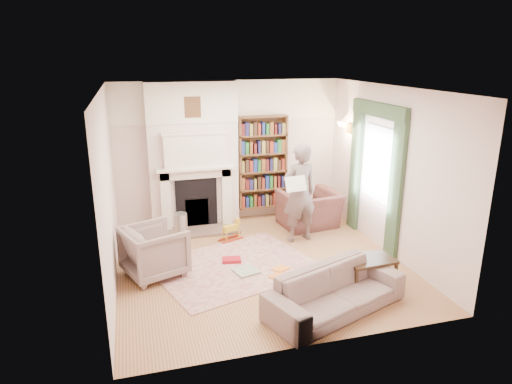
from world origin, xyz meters
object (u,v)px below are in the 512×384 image
object	(u,v)px
armchair_reading	(309,209)
man_reading	(299,193)
sofa	(335,291)
bookcase	(262,162)
rocking_horse	(231,230)
paraffin_heater	(181,228)
armchair_left	(154,251)
coffee_table	(369,273)

from	to	relation	value
armchair_reading	man_reading	size ratio (longest dim) A/B	0.60
sofa	bookcase	bearing A→B (deg)	68.03
man_reading	rocking_horse	distance (m)	1.43
bookcase	armchair_reading	world-z (taller)	bookcase
man_reading	paraffin_heater	bearing A→B (deg)	-21.21
armchair_reading	rocking_horse	bearing A→B (deg)	1.98
armchair_left	coffee_table	bearing A→B (deg)	-133.46
sofa	paraffin_heater	xyz separation A→B (m)	(-1.71, 2.85, -0.01)
rocking_horse	man_reading	bearing A→B (deg)	-34.16
armchair_reading	paraffin_heater	size ratio (longest dim) A/B	1.97
sofa	man_reading	world-z (taller)	man_reading
sofa	coffee_table	size ratio (longest dim) A/B	2.81
bookcase	rocking_horse	distance (m)	1.70
armchair_reading	armchair_left	distance (m)	3.33
armchair_left	man_reading	bearing A→B (deg)	-96.09
armchair_reading	sofa	size ratio (longest dim) A/B	0.55
bookcase	armchair_left	bearing A→B (deg)	-138.47
sofa	man_reading	distance (m)	2.49
bookcase	armchair_left	distance (m)	3.19
man_reading	rocking_horse	xyz separation A→B (m)	(-1.20, 0.30, -0.70)
armchair_reading	sofa	distance (m)	3.10
coffee_table	armchair_left	bearing A→B (deg)	154.67
sofa	coffee_table	xyz separation A→B (m)	(0.74, 0.46, -0.06)
man_reading	armchair_left	bearing A→B (deg)	6.25
bookcase	sofa	size ratio (longest dim) A/B	0.94
coffee_table	armchair_reading	bearing A→B (deg)	85.30
bookcase	rocking_horse	xyz separation A→B (m)	(-0.91, -1.05, -0.98)
armchair_left	bookcase	bearing A→B (deg)	-69.47
coffee_table	man_reading	bearing A→B (deg)	97.97
armchair_left	paraffin_heater	bearing A→B (deg)	-45.51
armchair_reading	man_reading	world-z (taller)	man_reading
rocking_horse	coffee_table	bearing A→B (deg)	-74.84
sofa	man_reading	bearing A→B (deg)	60.28
rocking_horse	paraffin_heater	bearing A→B (deg)	149.64
armchair_reading	sofa	bearing A→B (deg)	66.38
bookcase	sofa	world-z (taller)	bookcase
coffee_table	rocking_horse	xyz separation A→B (m)	(-1.57, 2.23, -0.03)
man_reading	paraffin_heater	size ratio (longest dim) A/B	3.27
man_reading	coffee_table	size ratio (longest dim) A/B	2.57
armchair_left	paraffin_heater	xyz separation A→B (m)	(0.53, 1.16, -0.12)
armchair_reading	bookcase	bearing A→B (deg)	-53.42
bookcase	man_reading	distance (m)	1.41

